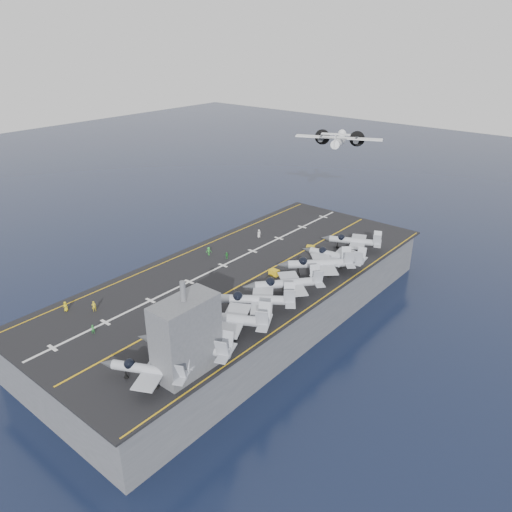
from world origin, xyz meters
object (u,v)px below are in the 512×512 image
Objects in this scene: tow_cart_a at (184,311)px; transport_plane at (338,143)px; fighter_jet_0 at (149,369)px; island_superstructure at (185,328)px.

tow_cart_a is 74.52m from transport_plane.
fighter_jet_0 is 8.06× the size of tow_cart_a.
island_superstructure is at bearing 68.26° from fighter_jet_0.
island_superstructure is at bearing -40.64° from tow_cart_a.
island_superstructure is 86.68m from transport_plane.
island_superstructure is 7.39× the size of tow_cart_a.
fighter_jet_0 is 91.98m from transport_plane.
island_superstructure is at bearing -73.03° from transport_plane.
fighter_jet_0 is at bearing -111.74° from island_superstructure.
fighter_jet_0 is (-2.16, -5.42, -5.12)m from island_superstructure.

